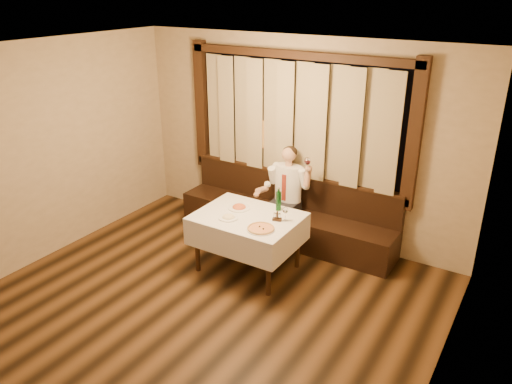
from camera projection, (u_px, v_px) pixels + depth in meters
The scene contains 10 objects.
room at pixel (210, 178), 5.29m from camera, with size 5.01×6.01×2.81m.
banquette at pixel (286, 217), 7.13m from camera, with size 3.20×0.61×0.94m.
dining_table at pixel (248, 223), 6.19m from camera, with size 1.27×0.97×0.76m.
pizza at pixel (261, 229), 5.80m from camera, with size 0.34×0.34×0.04m.
pasta_red at pixel (239, 206), 6.33m from camera, with size 0.28×0.28×0.10m.
pasta_cream at pixel (228, 216), 6.07m from camera, with size 0.25×0.25×0.08m.
green_bottle at pixel (279, 201), 6.25m from camera, with size 0.07×0.07×0.30m.
table_wine_glass at pixel (285, 211), 5.97m from camera, with size 0.07×0.07×0.18m.
cruet_caddy at pixel (277, 218), 6.01m from camera, with size 0.12×0.08×0.12m.
seated_man at pixel (286, 188), 6.85m from camera, with size 0.74×0.56×1.37m.
Camera 1 is at (3.00, -2.98, 3.41)m, focal length 35.00 mm.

